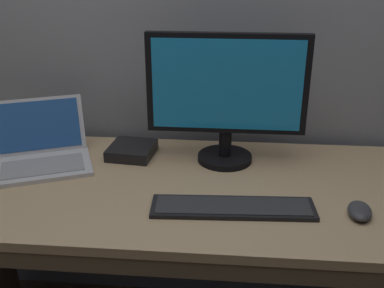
% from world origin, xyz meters
% --- Properties ---
extents(desk, '(1.62, 0.72, 0.78)m').
position_xyz_m(desk, '(0.00, -0.01, 0.55)').
color(desk, tan).
rests_on(desk, ground).
extents(laptop_silver, '(0.41, 0.39, 0.20)m').
position_xyz_m(laptop_silver, '(-0.47, 0.10, 0.82)').
color(laptop_silver, silver).
rests_on(laptop_silver, desk).
extents(external_monitor, '(0.53, 0.19, 0.45)m').
position_xyz_m(external_monitor, '(0.17, 0.17, 1.03)').
color(external_monitor, black).
rests_on(external_monitor, desk).
extents(wired_keyboard, '(0.48, 0.14, 0.02)m').
position_xyz_m(wired_keyboard, '(0.20, -0.14, 0.79)').
color(wired_keyboard, black).
rests_on(wired_keyboard, desk).
extents(computer_mouse, '(0.08, 0.11, 0.03)m').
position_xyz_m(computer_mouse, '(0.55, -0.15, 0.80)').
color(computer_mouse, '#38383D').
rests_on(computer_mouse, desk).
extents(external_drive_box, '(0.17, 0.18, 0.04)m').
position_xyz_m(external_drive_box, '(-0.17, 0.20, 0.80)').
color(external_drive_box, black).
rests_on(external_drive_box, desk).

